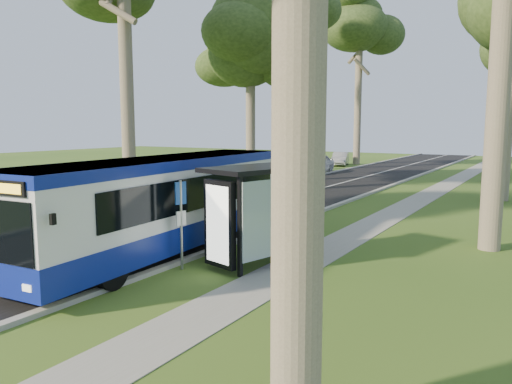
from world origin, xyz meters
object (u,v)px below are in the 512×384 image
litter_bin (218,242)px  car_white (316,164)px  bus (164,204)px  bus_stop_sign (181,214)px  car_silver (340,159)px  bus_shelter (256,197)px

litter_bin → car_white: size_ratio=0.20×
bus → car_white: (-6.84, 26.62, -0.74)m
bus → litter_bin: bus is taller
bus_stop_sign → bus: bearing=161.8°
litter_bin → car_silver: (-9.83, 34.88, 0.19)m
bus_stop_sign → car_silver: bearing=121.3°
bus → litter_bin: 2.08m
car_white → bus_shelter: bearing=-71.8°
bus_shelter → litter_bin: (-1.52, 0.27, -1.52)m
bus_stop_sign → car_silver: bus_stop_sign is taller
bus_shelter → car_silver: bearing=122.7°
bus → bus_shelter: 3.27m
bus → car_silver: (-8.11, 35.33, -0.89)m
bus → bus_stop_sign: 1.96m
litter_bin → car_white: (-8.56, 26.17, 0.34)m
car_white → car_silver: (-1.27, 8.71, -0.15)m
bus_stop_sign → bus_shelter: bus_shelter is taller
litter_bin → car_white: 27.53m
bus_stop_sign → car_silver: 37.73m
bus_stop_sign → bus_shelter: bearing=55.0°
bus_stop_sign → litter_bin: bus_stop_sign is taller
litter_bin → bus: bearing=-165.2°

